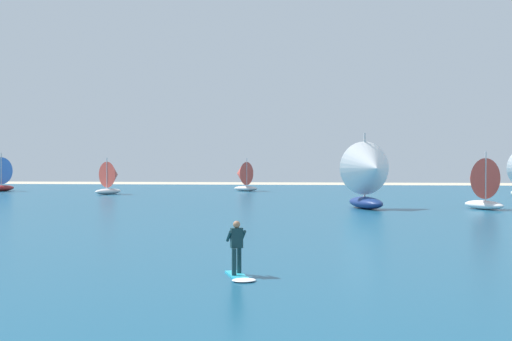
# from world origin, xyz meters

# --- Properties ---
(ocean) EXTENTS (160.00, 90.00, 0.10)m
(ocean) POSITION_xyz_m (0.00, 49.63, 0.05)
(ocean) COLOR navy
(ocean) RESTS_ON ground
(kitesurfer) EXTENTS (1.21, 2.03, 1.67)m
(kitesurfer) POSITION_xyz_m (-0.50, 15.50, 0.70)
(kitesurfer) COLOR #26B2CC
(kitesurfer) RESTS_ON ocean
(sailboat_far_left) EXTENTS (4.47, 5.02, 5.64)m
(sailboat_far_left) POSITION_xyz_m (5.72, 43.66, 2.69)
(sailboat_far_left) COLOR navy
(sailboat_far_left) RESTS_ON ocean
(sailboat_anchored_offshore) EXTENTS (3.30, 3.59, 3.99)m
(sailboat_anchored_offshore) POSITION_xyz_m (-20.44, 63.55, 1.93)
(sailboat_anchored_offshore) COLOR white
(sailboat_anchored_offshore) RESTS_ON ocean
(sailboat_heeled_over) EXTENTS (3.53, 4.06, 4.60)m
(sailboat_heeled_over) POSITION_xyz_m (-35.71, 69.68, 2.21)
(sailboat_heeled_over) COLOR maroon
(sailboat_heeled_over) RESTS_ON ocean
(sailboat_mid_right) EXTENTS (3.46, 3.81, 4.24)m
(sailboat_mid_right) POSITION_xyz_m (13.79, 44.79, 2.04)
(sailboat_mid_right) COLOR white
(sailboat_mid_right) RESTS_ON ocean
(sailboat_mid_left) EXTENTS (3.56, 3.17, 3.96)m
(sailboat_mid_left) POSITION_xyz_m (-7.14, 72.53, 1.92)
(sailboat_mid_left) COLOR silver
(sailboat_mid_left) RESTS_ON ocean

